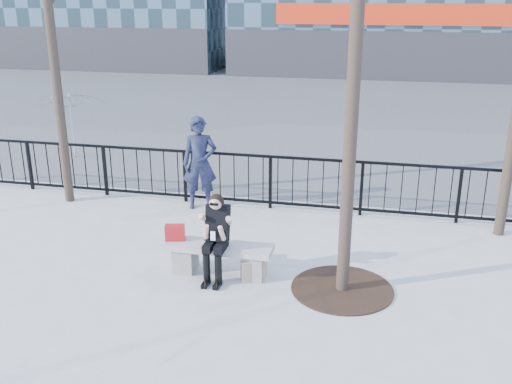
# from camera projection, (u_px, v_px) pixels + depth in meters

# --- Properties ---
(ground) EXTENTS (120.00, 120.00, 0.00)m
(ground) POSITION_uv_depth(u_px,v_px,m) (220.00, 273.00, 8.86)
(ground) COLOR #A3A49F
(ground) RESTS_ON ground
(street_surface) EXTENTS (60.00, 23.00, 0.01)m
(street_surface) POSITION_uv_depth(u_px,v_px,m) (325.00, 103.00, 22.68)
(street_surface) COLOR #474747
(street_surface) RESTS_ON ground
(railing) EXTENTS (14.00, 0.06, 1.10)m
(railing) POSITION_uv_depth(u_px,v_px,m) (261.00, 181.00, 11.44)
(railing) COLOR black
(railing) RESTS_ON ground
(tree_grate) EXTENTS (1.50, 1.50, 0.02)m
(tree_grate) POSITION_uv_depth(u_px,v_px,m) (342.00, 289.00, 8.37)
(tree_grate) COLOR black
(tree_grate) RESTS_ON ground
(bench_main) EXTENTS (1.65, 0.46, 0.49)m
(bench_main) POSITION_uv_depth(u_px,v_px,m) (219.00, 256.00, 8.76)
(bench_main) COLOR slate
(bench_main) RESTS_ON ground
(seated_woman) EXTENTS (0.50, 0.64, 1.34)m
(seated_woman) POSITION_uv_depth(u_px,v_px,m) (216.00, 238.00, 8.49)
(seated_woman) COLOR black
(seated_woman) RESTS_ON ground
(handbag) EXTENTS (0.33, 0.21, 0.25)m
(handbag) POSITION_uv_depth(u_px,v_px,m) (175.00, 233.00, 8.82)
(handbag) COLOR #B51618
(handbag) RESTS_ON bench_main
(shopping_bag) EXTENTS (0.38, 0.29, 0.34)m
(shopping_bag) POSITION_uv_depth(u_px,v_px,m) (253.00, 271.00, 8.58)
(shopping_bag) COLOR #CAAD8F
(shopping_bag) RESTS_ON ground
(standing_man) EXTENTS (0.78, 0.62, 1.87)m
(standing_man) POSITION_uv_depth(u_px,v_px,m) (200.00, 163.00, 11.32)
(standing_man) COLOR black
(standing_man) RESTS_ON ground
(vendor_umbrella) EXTENTS (2.21, 2.24, 1.74)m
(vendor_umbrella) POSITION_uv_depth(u_px,v_px,m) (72.00, 126.00, 14.86)
(vendor_umbrella) COLOR yellow
(vendor_umbrella) RESTS_ON ground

